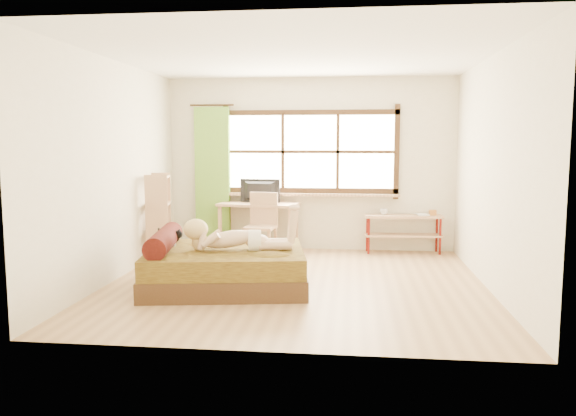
# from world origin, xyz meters

# --- Properties ---
(floor) EXTENTS (4.50, 4.50, 0.00)m
(floor) POSITION_xyz_m (0.00, 0.00, 0.00)
(floor) COLOR #9E754C
(floor) RESTS_ON ground
(ceiling) EXTENTS (4.50, 4.50, 0.00)m
(ceiling) POSITION_xyz_m (0.00, 0.00, 2.70)
(ceiling) COLOR white
(ceiling) RESTS_ON wall_back
(wall_back) EXTENTS (4.50, 0.00, 4.50)m
(wall_back) POSITION_xyz_m (0.00, 2.25, 1.35)
(wall_back) COLOR silver
(wall_back) RESTS_ON floor
(wall_front) EXTENTS (4.50, 0.00, 4.50)m
(wall_front) POSITION_xyz_m (0.00, -2.25, 1.35)
(wall_front) COLOR silver
(wall_front) RESTS_ON floor
(wall_left) EXTENTS (0.00, 4.50, 4.50)m
(wall_left) POSITION_xyz_m (-2.25, 0.00, 1.35)
(wall_left) COLOR silver
(wall_left) RESTS_ON floor
(wall_right) EXTENTS (0.00, 4.50, 4.50)m
(wall_right) POSITION_xyz_m (2.25, 0.00, 1.35)
(wall_right) COLOR silver
(wall_right) RESTS_ON floor
(window) EXTENTS (2.80, 0.16, 1.46)m
(window) POSITION_xyz_m (0.00, 2.22, 1.51)
(window) COLOR #FFEDBF
(window) RESTS_ON wall_back
(curtain) EXTENTS (0.55, 0.10, 2.20)m
(curtain) POSITION_xyz_m (-1.55, 2.13, 1.15)
(curtain) COLOR #437C21
(curtain) RESTS_ON wall_back
(bed) EXTENTS (2.04, 1.74, 0.70)m
(bed) POSITION_xyz_m (-0.85, -0.27, 0.25)
(bed) COLOR #351A10
(bed) RESTS_ON floor
(woman) EXTENTS (1.32, 0.57, 0.55)m
(woman) POSITION_xyz_m (-0.65, -0.32, 0.73)
(woman) COLOR #D3AA88
(woman) RESTS_ON bed
(kitten) EXTENTS (0.29, 0.15, 0.22)m
(kitten) POSITION_xyz_m (-1.52, -0.17, 0.57)
(kitten) COLOR black
(kitten) RESTS_ON bed
(desk) EXTENTS (1.27, 0.70, 0.76)m
(desk) POSITION_xyz_m (-0.78, 1.95, 0.66)
(desk) COLOR #A67A5A
(desk) RESTS_ON floor
(monitor) EXTENTS (0.64, 0.16, 0.37)m
(monitor) POSITION_xyz_m (-0.78, 2.00, 0.94)
(monitor) COLOR black
(monitor) RESTS_ON desk
(chair) EXTENTS (0.47, 0.47, 0.95)m
(chair) POSITION_xyz_m (-0.67, 1.59, 0.53)
(chair) COLOR #A67A5A
(chair) RESTS_ON floor
(pipe_shelf) EXTENTS (1.20, 0.38, 0.67)m
(pipe_shelf) POSITION_xyz_m (1.47, 2.07, 0.43)
(pipe_shelf) COLOR #A67A5A
(pipe_shelf) RESTS_ON floor
(cup) EXTENTS (0.12, 0.12, 0.09)m
(cup) POSITION_xyz_m (1.15, 2.07, 0.64)
(cup) COLOR gray
(cup) RESTS_ON pipe_shelf
(book) EXTENTS (0.19, 0.25, 0.02)m
(book) POSITION_xyz_m (1.65, 2.07, 0.60)
(book) COLOR gray
(book) RESTS_ON pipe_shelf
(bookshelf) EXTENTS (0.42, 0.60, 1.25)m
(bookshelf) POSITION_xyz_m (-2.08, 1.07, 0.63)
(bookshelf) COLOR #A67A5A
(bookshelf) RESTS_ON floor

